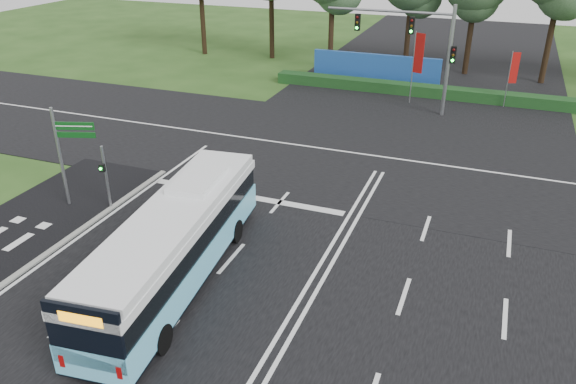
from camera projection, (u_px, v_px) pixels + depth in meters
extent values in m
plane|color=#264717|center=(313.00, 277.00, 20.40)|extent=(120.00, 120.00, 0.00)
cube|color=black|center=(313.00, 277.00, 20.39)|extent=(20.00, 120.00, 0.04)
cube|color=black|center=(384.00, 157.00, 30.43)|extent=(120.00, 14.00, 0.05)
cube|color=gray|center=(33.00, 263.00, 21.10)|extent=(0.25, 18.00, 0.12)
cube|color=#6CD2FA|center=(177.00, 258.00, 19.75)|extent=(3.47, 11.17, 1.01)
cube|color=black|center=(178.00, 269.00, 19.95)|extent=(3.45, 11.11, 0.27)
cube|color=black|center=(175.00, 236.00, 19.35)|extent=(3.37, 11.00, 0.87)
cube|color=white|center=(174.00, 222.00, 19.10)|extent=(3.47, 11.17, 0.32)
cube|color=white|center=(173.00, 214.00, 18.96)|extent=(3.38, 10.73, 0.32)
cube|color=white|center=(199.00, 179.00, 20.82)|extent=(1.76, 2.89, 0.23)
cube|color=black|center=(86.00, 338.00, 14.61)|extent=(2.22, 0.36, 2.01)
cube|color=orange|center=(81.00, 319.00, 14.30)|extent=(1.28, 0.20, 0.32)
cylinder|color=black|center=(187.00, 225.00, 22.92)|extent=(0.36, 0.97, 0.95)
cylinder|color=black|center=(236.00, 231.00, 22.43)|extent=(0.36, 0.97, 0.95)
cylinder|color=black|center=(99.00, 327.00, 17.20)|extent=(0.36, 0.97, 0.95)
cylinder|color=black|center=(162.00, 339.00, 16.71)|extent=(0.36, 0.97, 0.95)
cylinder|color=gray|center=(106.00, 178.00, 24.54)|extent=(0.12, 0.12, 3.00)
cube|color=black|center=(102.00, 168.00, 24.14)|extent=(0.28, 0.23, 0.34)
sphere|color=#19F233|center=(100.00, 169.00, 24.06)|extent=(0.12, 0.12, 0.12)
cylinder|color=gray|center=(61.00, 158.00, 24.52)|extent=(0.14, 0.14, 4.59)
cube|color=#0C4313|center=(74.00, 126.00, 23.82)|extent=(1.66, 0.59, 0.34)
cube|color=#0C4313|center=(76.00, 135.00, 24.00)|extent=(1.66, 0.59, 0.25)
cube|color=white|center=(74.00, 126.00, 23.79)|extent=(1.53, 0.51, 0.05)
cylinder|color=gray|center=(413.00, 68.00, 38.25)|extent=(0.08, 0.08, 4.95)
cube|color=#9F100D|center=(419.00, 53.00, 37.58)|extent=(0.64, 0.25, 2.64)
cylinder|color=gray|center=(508.00, 80.00, 37.56)|extent=(0.06, 0.06, 3.85)
cube|color=#9F100D|center=(515.00, 68.00, 37.18)|extent=(0.51, 0.18, 2.05)
cylinder|color=gray|center=(448.00, 62.00, 35.37)|extent=(0.24, 0.24, 7.00)
cylinder|color=gray|center=(389.00, 11.00, 35.37)|extent=(8.00, 0.16, 0.16)
cube|color=black|center=(412.00, 26.00, 35.24)|extent=(0.32, 0.28, 1.05)
cube|color=black|center=(358.00, 22.00, 36.36)|extent=(0.32, 0.28, 1.05)
cube|color=black|center=(453.00, 55.00, 35.06)|extent=(0.32, 0.28, 1.05)
cube|color=#153917|center=(421.00, 90.00, 40.73)|extent=(22.00, 1.20, 0.80)
cube|color=#1C4A99|center=(376.00, 68.00, 43.80)|extent=(10.00, 0.30, 2.20)
cylinder|color=black|center=(202.00, 7.00, 51.46)|extent=(0.44, 0.44, 8.46)
cylinder|color=black|center=(272.00, 10.00, 49.93)|extent=(0.44, 0.44, 8.48)
cylinder|color=black|center=(331.00, 24.00, 46.03)|extent=(0.44, 0.44, 7.61)
cylinder|color=black|center=(409.00, 27.00, 46.93)|extent=(0.44, 0.44, 6.86)
cylinder|color=black|center=(470.00, 31.00, 44.98)|extent=(0.44, 0.44, 6.96)
cylinder|color=black|center=(551.00, 30.00, 42.20)|extent=(0.44, 0.44, 8.10)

